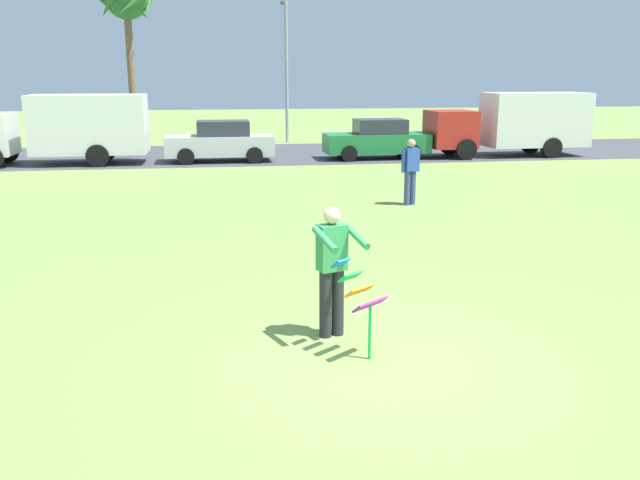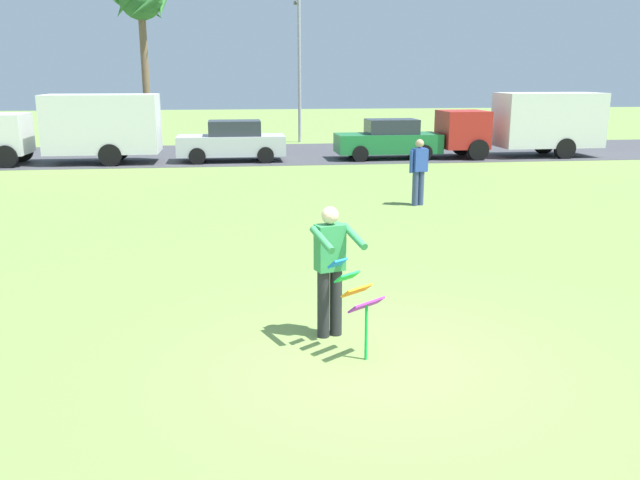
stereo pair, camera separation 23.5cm
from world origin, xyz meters
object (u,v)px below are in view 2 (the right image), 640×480
at_px(kite_held, 357,294).
at_px(parked_car_silver, 232,142).
at_px(parked_truck_white_box, 81,127).
at_px(person_walker_near, 419,170).
at_px(parked_car_green, 389,140).
at_px(palm_tree_right_near, 141,5).
at_px(parked_truck_red_cab, 529,123).
at_px(streetlight_pole, 299,61).
at_px(person_kite_flyer, 330,267).

height_order(kite_held, parked_car_silver, parked_car_silver).
relative_size(kite_held, parked_truck_white_box, 0.17).
bearing_deg(parked_car_silver, person_walker_near, -63.66).
xyz_separation_m(parked_car_green, palm_tree_right_near, (-10.48, 7.95, 5.84)).
height_order(parked_truck_red_cab, palm_tree_right_near, palm_tree_right_near).
xyz_separation_m(kite_held, parked_truck_white_box, (-7.24, 19.05, 0.62)).
bearing_deg(parked_truck_white_box, streetlight_pole, 39.51).
xyz_separation_m(person_kite_flyer, streetlight_pole, (2.10, 25.92, 3.05)).
bearing_deg(parked_truck_red_cab, kite_held, -119.42).
relative_size(parked_truck_white_box, streetlight_pole, 0.96).
xyz_separation_m(kite_held, palm_tree_right_near, (-5.69, 27.00, 5.82)).
xyz_separation_m(kite_held, streetlight_pole, (1.88, 26.57, 3.21)).
height_order(kite_held, parked_truck_red_cab, parked_truck_red_cab).
relative_size(parked_car_green, palm_tree_right_near, 0.53).
bearing_deg(parked_truck_red_cab, parked_car_silver, 180.00).
height_order(person_kite_flyer, streetlight_pole, streetlight_pole).
bearing_deg(person_kite_flyer, parked_truck_white_box, 110.88).
height_order(person_kite_flyer, kite_held, person_kite_flyer).
relative_size(parked_truck_red_cab, palm_tree_right_near, 0.84).
bearing_deg(streetlight_pole, parked_truck_white_box, -140.49).
distance_m(kite_held, person_walker_near, 9.84).
relative_size(palm_tree_right_near, person_walker_near, 4.62).
bearing_deg(kite_held, person_kite_flyer, 108.99).
bearing_deg(parked_car_green, parked_truck_red_cab, -0.01).
height_order(person_kite_flyer, parked_truck_white_box, parked_truck_white_box).
xyz_separation_m(parked_car_silver, streetlight_pole, (3.40, 7.52, 3.22)).
height_order(parked_truck_white_box, parked_car_silver, parked_truck_white_box).
height_order(person_kite_flyer, palm_tree_right_near, palm_tree_right_near).
bearing_deg(person_walker_near, parked_truck_red_cab, 52.87).
bearing_deg(parked_car_green, streetlight_pole, 111.15).
relative_size(kite_held, streetlight_pole, 0.17).
bearing_deg(parked_car_green, parked_car_silver, -180.00).
bearing_deg(streetlight_pole, kite_held, -94.05).
height_order(kite_held, parked_car_green, parked_car_green).
distance_m(person_kite_flyer, parked_car_green, 19.07).
xyz_separation_m(parked_truck_white_box, streetlight_pole, (9.12, 7.52, 2.59)).
bearing_deg(parked_car_silver, streetlight_pole, 65.67).
distance_m(parked_truck_white_box, person_walker_near, 14.41).
distance_m(parked_car_green, parked_truck_red_cab, 5.98).
bearing_deg(parked_car_silver, parked_truck_white_box, -180.00).
xyz_separation_m(person_kite_flyer, kite_held, (0.22, -0.65, -0.16)).
distance_m(parked_car_silver, parked_car_green, 6.31).
xyz_separation_m(person_kite_flyer, parked_car_green, (5.01, 18.40, -0.18)).
distance_m(parked_car_green, person_walker_near, 9.90).
height_order(parked_car_green, streetlight_pole, streetlight_pole).
relative_size(palm_tree_right_near, streetlight_pole, 1.14).
bearing_deg(parked_truck_white_box, person_kite_flyer, -69.12).
height_order(parked_truck_white_box, person_walker_near, parked_truck_white_box).
height_order(parked_car_silver, palm_tree_right_near, palm_tree_right_near).
distance_m(parked_car_silver, streetlight_pole, 8.86).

